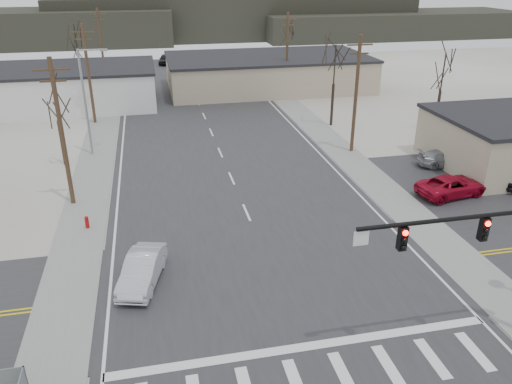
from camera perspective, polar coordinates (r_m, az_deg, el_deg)
ground at (r=26.66m, az=2.31°, el=-10.03°), size 140.00×140.00×0.00m
main_road at (r=39.65m, az=-3.05°, el=2.09°), size 18.00×110.00×0.05m
cross_road at (r=26.65m, az=2.31°, el=-9.99°), size 90.00×10.00×0.04m
sidewalk_left at (r=44.18m, az=-17.86°, el=3.31°), size 3.00×90.00×0.06m
sidewalk_right at (r=46.82m, az=8.88°, el=5.40°), size 3.00×90.00×0.06m
traffic_signal_mast at (r=22.77m, az=26.42°, el=-5.57°), size 8.95×0.43×7.20m
fire_hydrant at (r=33.01m, az=-18.76°, el=-3.27°), size 0.24×0.24×0.87m
building_left_far at (r=63.42m, az=-21.72°, el=11.09°), size 22.30×12.30×4.50m
building_right_far at (r=68.33m, az=1.33°, el=13.54°), size 26.30×14.30×4.30m
upole_left_b at (r=35.16m, az=-21.34°, el=6.47°), size 2.20×0.30×10.00m
upole_left_c at (r=54.46m, az=-18.60°, el=12.79°), size 2.20×0.30×10.00m
upole_left_d at (r=74.13m, az=-17.26°, el=15.78°), size 2.20×0.30×10.00m
upole_right_a at (r=43.95m, az=11.36°, el=11.02°), size 2.20×0.30×10.00m
upole_right_b at (r=64.36m, az=3.56°, el=15.60°), size 2.20×0.30×10.00m
streetlight_main at (r=44.68m, az=-18.77°, el=10.25°), size 2.40×0.25×9.00m
tree_left_near at (r=43.03m, az=-21.96°, el=9.46°), size 3.30×3.30×7.35m
tree_right_mid at (r=51.44m, az=8.97°, el=13.92°), size 3.74×3.74×8.33m
tree_left_far at (r=68.32m, az=-19.85°, el=15.68°), size 3.96×3.96×8.82m
tree_right_far at (r=76.69m, az=3.71°, el=17.29°), size 3.52×3.52×7.84m
tree_lot at (r=52.21m, az=20.58°, el=12.46°), size 3.52×3.52×7.84m
hill_center at (r=119.52m, az=-2.31°, el=19.36°), size 80.00×18.00×9.00m
hill_right at (r=125.00m, az=15.08°, el=18.02°), size 60.00×18.00×5.50m
sedan_crossing at (r=26.65m, az=-12.88°, el=-8.64°), size 2.78×4.89×1.52m
car_far_a at (r=63.46m, az=-2.63°, el=11.37°), size 2.45×4.95×1.38m
car_far_b at (r=87.46m, az=-10.33°, el=14.71°), size 2.64×4.91×1.59m
car_parked_red at (r=38.22m, az=21.45°, el=0.65°), size 5.52×3.22×1.44m
car_parked_silver at (r=43.69m, az=21.00°, el=3.57°), size 4.93×2.77×1.35m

